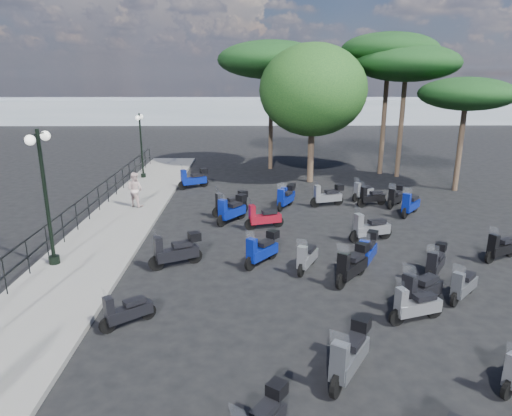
{
  "coord_description": "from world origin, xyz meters",
  "views": [
    {
      "loc": [
        -1.0,
        -15.01,
        6.08
      ],
      "look_at": [
        -0.77,
        1.5,
        1.2
      ],
      "focal_mm": 32.0,
      "sensor_mm": 36.0,
      "label": 1
    }
  ],
  "objects_px": {
    "scooter_22": "(410,205)",
    "pine_3": "(467,94)",
    "lamp_post_2": "(141,141)",
    "pine_0": "(389,50)",
    "pedestrian_far": "(135,189)",
    "scooter_27": "(501,248)",
    "lamp_post_1": "(45,189)",
    "scooter_2": "(176,251)",
    "scooter_4": "(231,204)",
    "broadleaf_tree": "(313,90)",
    "scooter_29": "(396,197)",
    "pine_1": "(407,63)",
    "scooter_21": "(368,251)",
    "scooter_7": "(350,355)",
    "scooter_13": "(416,306)",
    "scooter_1": "(126,312)",
    "scooter_25": "(463,286)",
    "scooter_26": "(435,263)",
    "scooter_17": "(286,198)",
    "scooter_11": "(288,195)",
    "scooter_5": "(194,179)",
    "scooter_23": "(371,197)",
    "scooter_15": "(370,229)",
    "scooter_28": "(363,192)",
    "scooter_16": "(328,196)",
    "pine_2": "(271,60)",
    "scooter_3": "(232,210)",
    "scooter_10": "(263,218)",
    "scooter_20": "(420,291)",
    "scooter_9": "(262,250)",
    "scooter_14": "(352,265)"
  },
  "relations": [
    {
      "from": "scooter_13",
      "to": "scooter_20",
      "type": "xyz_separation_m",
      "value": [
        0.35,
        0.68,
        0.07
      ]
    },
    {
      "from": "scooter_5",
      "to": "scooter_23",
      "type": "relative_size",
      "value": 1.06
    },
    {
      "from": "scooter_11",
      "to": "pine_0",
      "type": "relative_size",
      "value": 0.16
    },
    {
      "from": "scooter_10",
      "to": "scooter_26",
      "type": "bearing_deg",
      "value": -149.07
    },
    {
      "from": "scooter_13",
      "to": "broadleaf_tree",
      "type": "height_order",
      "value": "broadleaf_tree"
    },
    {
      "from": "lamp_post_2",
      "to": "pine_0",
      "type": "relative_size",
      "value": 0.45
    },
    {
      "from": "scooter_7",
      "to": "scooter_22",
      "type": "relative_size",
      "value": 1.1
    },
    {
      "from": "scooter_25",
      "to": "scooter_26",
      "type": "xyz_separation_m",
      "value": [
        -0.19,
        1.49,
        0.05
      ]
    },
    {
      "from": "scooter_26",
      "to": "pine_1",
      "type": "xyz_separation_m",
      "value": [
        3.33,
        14.42,
        6.17
      ]
    },
    {
      "from": "scooter_27",
      "to": "broadleaf_tree",
      "type": "xyz_separation_m",
      "value": [
        -4.93,
        11.8,
        4.75
      ]
    },
    {
      "from": "lamp_post_1",
      "to": "pine_3",
      "type": "xyz_separation_m",
      "value": [
        17.47,
        10.02,
        2.43
      ]
    },
    {
      "from": "scooter_22",
      "to": "scooter_13",
      "type": "bearing_deg",
      "value": 110.36
    },
    {
      "from": "scooter_2",
      "to": "scooter_17",
      "type": "height_order",
      "value": "scooter_2"
    },
    {
      "from": "scooter_4",
      "to": "broadleaf_tree",
      "type": "bearing_deg",
      "value": -63.52
    },
    {
      "from": "scooter_5",
      "to": "scooter_26",
      "type": "relative_size",
      "value": 1.15
    },
    {
      "from": "scooter_15",
      "to": "scooter_29",
      "type": "distance_m",
      "value": 5.21
    },
    {
      "from": "scooter_20",
      "to": "scooter_29",
      "type": "bearing_deg",
      "value": -50.57
    },
    {
      "from": "scooter_29",
      "to": "pine_2",
      "type": "bearing_deg",
      "value": -20.74
    },
    {
      "from": "scooter_2",
      "to": "scooter_23",
      "type": "bearing_deg",
      "value": -75.96
    },
    {
      "from": "scooter_3",
      "to": "scooter_14",
      "type": "height_order",
      "value": "scooter_3"
    },
    {
      "from": "scooter_9",
      "to": "pine_2",
      "type": "xyz_separation_m",
      "value": [
        0.98,
        15.88,
        6.39
      ]
    },
    {
      "from": "scooter_1",
      "to": "scooter_25",
      "type": "height_order",
      "value": "scooter_25"
    },
    {
      "from": "lamp_post_1",
      "to": "scooter_2",
      "type": "distance_m",
      "value": 4.47
    },
    {
      "from": "scooter_20",
      "to": "pine_3",
      "type": "distance_m",
      "value": 15.16
    },
    {
      "from": "scooter_20",
      "to": "pine_3",
      "type": "height_order",
      "value": "pine_3"
    },
    {
      "from": "scooter_20",
      "to": "lamp_post_1",
      "type": "bearing_deg",
      "value": 38.48
    },
    {
      "from": "scooter_4",
      "to": "scooter_28",
      "type": "height_order",
      "value": "scooter_4"
    },
    {
      "from": "scooter_22",
      "to": "pine_3",
      "type": "xyz_separation_m",
      "value": [
        3.99,
        4.51,
        4.57
      ]
    },
    {
      "from": "scooter_21",
      "to": "pine_0",
      "type": "xyz_separation_m",
      "value": [
        4.4,
        14.4,
        6.89
      ]
    },
    {
      "from": "scooter_7",
      "to": "scooter_13",
      "type": "relative_size",
      "value": 1.04
    },
    {
      "from": "pedestrian_far",
      "to": "pine_0",
      "type": "xyz_separation_m",
      "value": [
        13.53,
        7.73,
        6.44
      ]
    },
    {
      "from": "pedestrian_far",
      "to": "scooter_27",
      "type": "bearing_deg",
      "value": -179.94
    },
    {
      "from": "scooter_2",
      "to": "scooter_29",
      "type": "distance_m",
      "value": 11.59
    },
    {
      "from": "scooter_27",
      "to": "scooter_29",
      "type": "distance_m",
      "value": 6.7
    },
    {
      "from": "scooter_23",
      "to": "pine_3",
      "type": "xyz_separation_m",
      "value": [
        5.34,
        3.01,
        4.63
      ]
    },
    {
      "from": "scooter_3",
      "to": "scooter_17",
      "type": "distance_m",
      "value": 3.22
    },
    {
      "from": "scooter_1",
      "to": "scooter_15",
      "type": "height_order",
      "value": "scooter_15"
    },
    {
      "from": "scooter_29",
      "to": "pine_1",
      "type": "xyz_separation_m",
      "value": [
        2.13,
        6.59,
        6.18
      ]
    },
    {
      "from": "lamp_post_1",
      "to": "pedestrian_far",
      "type": "height_order",
      "value": "lamp_post_1"
    },
    {
      "from": "scooter_17",
      "to": "pine_0",
      "type": "distance_m",
      "value": 12.22
    },
    {
      "from": "scooter_2",
      "to": "pine_0",
      "type": "xyz_separation_m",
      "value": [
        10.64,
        14.36,
        6.86
      ]
    },
    {
      "from": "scooter_13",
      "to": "scooter_20",
      "type": "bearing_deg",
      "value": -45.32
    },
    {
      "from": "lamp_post_2",
      "to": "scooter_9",
      "type": "relative_size",
      "value": 2.66
    },
    {
      "from": "scooter_4",
      "to": "scooter_29",
      "type": "height_order",
      "value": "scooter_4"
    },
    {
      "from": "pine_2",
      "to": "scooter_14",
      "type": "bearing_deg",
      "value": -84.36
    },
    {
      "from": "scooter_10",
      "to": "broadleaf_tree",
      "type": "relative_size",
      "value": 0.21
    },
    {
      "from": "scooter_13",
      "to": "scooter_16",
      "type": "xyz_separation_m",
      "value": [
        -0.48,
        10.57,
        0.07
      ]
    },
    {
      "from": "scooter_11",
      "to": "scooter_25",
      "type": "bearing_deg",
      "value": 139.15
    },
    {
      "from": "scooter_1",
      "to": "scooter_4",
      "type": "height_order",
      "value": "scooter_4"
    },
    {
      "from": "pedestrian_far",
      "to": "scooter_1",
      "type": "bearing_deg",
      "value": 126.65
    }
  ]
}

